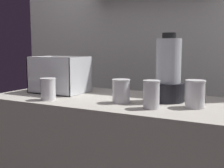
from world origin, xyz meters
The scene contains 7 objects.
back_wall_unit centered at (0.00, 0.77, 1.26)m, with size 2.60×0.24×2.50m.
carrot_display_bin centered at (-0.38, 0.03, 0.97)m, with size 0.33×0.24×0.23m.
blender_pitcher centered at (0.31, 0.05, 1.05)m, with size 0.17×0.17×0.36m.
juice_cup_beet_far_left centered at (-0.28, -0.21, 0.95)m, with size 0.08×0.08×0.12m.
juice_cup_orange_left centered at (0.10, -0.10, 0.96)m, with size 0.09×0.09×0.12m.
juice_cup_carrot_middle centered at (0.29, -0.16, 0.96)m, with size 0.08×0.08×0.13m.
juice_cup_carrot_right centered at (0.47, -0.05, 0.96)m, with size 0.09×0.09×0.13m.
Camera 1 is at (0.73, -1.40, 1.18)m, focal length 45.29 mm.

